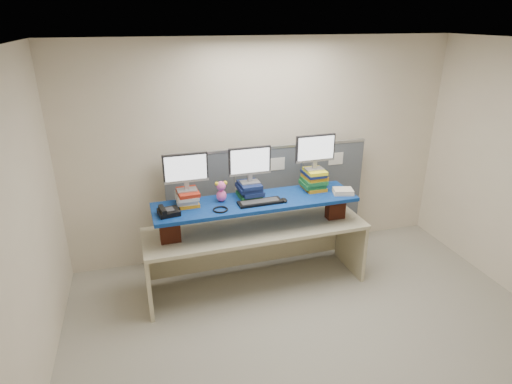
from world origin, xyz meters
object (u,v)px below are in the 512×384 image
object	(u,v)px
desk	(256,239)
monitor_right	(315,150)
monitor_left	(186,170)
desk_phone	(168,212)
monitor_center	(250,163)
keyboard	(260,202)
blue_board	(256,202)

from	to	relation	value
desk	monitor_right	bearing A→B (deg)	8.99
desk	monitor_left	world-z (taller)	monitor_left
desk	desk_phone	world-z (taller)	desk_phone
monitor_center	monitor_right	world-z (taller)	monitor_right
keyboard	blue_board	bearing A→B (deg)	97.93
monitor_left	monitor_center	xyz separation A→B (m)	(0.71, 0.02, 0.01)
desk	monitor_left	bearing A→B (deg)	170.92
blue_board	keyboard	xyz separation A→B (m)	(0.02, -0.09, 0.04)
monitor_left	desk_phone	world-z (taller)	monitor_left
blue_board	monitor_left	xyz separation A→B (m)	(-0.74, 0.10, 0.42)
desk_phone	blue_board	bearing A→B (deg)	-2.93
monitor_center	monitor_right	xyz separation A→B (m)	(0.78, 0.02, 0.08)
desk	monitor_right	xyz separation A→B (m)	(0.74, 0.14, 0.97)
blue_board	monitor_center	world-z (taller)	monitor_center
monitor_left	desk_phone	size ratio (longest dim) A/B	2.01
keyboard	monitor_left	bearing A→B (deg)	163.08
desk	keyboard	bearing A→B (deg)	-80.88
monitor_center	desk_phone	xyz separation A→B (m)	(-0.94, -0.23, -0.37)
blue_board	monitor_center	size ratio (longest dim) A/B	4.78
monitor_center	desk_phone	bearing A→B (deg)	-167.96
blue_board	monitor_center	distance (m)	0.44
blue_board	keyboard	distance (m)	0.10
monitor_right	keyboard	xyz separation A→B (m)	(-0.73, -0.24, -0.47)
monitor_right	desk_phone	size ratio (longest dim) A/B	2.01
monitor_center	monitor_right	size ratio (longest dim) A/B	1.00
monitor_left	keyboard	size ratio (longest dim) A/B	0.97
monitor_left	monitor_center	size ratio (longest dim) A/B	1.00
monitor_center	desk	bearing A→B (deg)	-73.94
monitor_center	desk_phone	world-z (taller)	monitor_center
desk	monitor_center	bearing A→B (deg)	106.06
desk	keyboard	distance (m)	0.51
monitor_left	monitor_right	size ratio (longest dim) A/B	1.00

